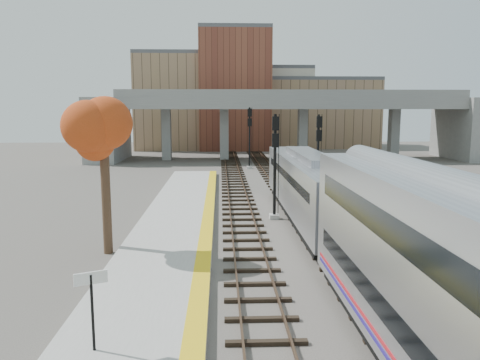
# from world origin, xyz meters

# --- Properties ---
(ground) EXTENTS (160.00, 160.00, 0.00)m
(ground) POSITION_xyz_m (0.00, 0.00, 0.00)
(ground) COLOR #47423D
(ground) RESTS_ON ground
(platform) EXTENTS (4.50, 60.00, 0.35)m
(platform) POSITION_xyz_m (-7.25, 0.00, 0.17)
(platform) COLOR #9E9E99
(platform) RESTS_ON ground
(yellow_strip) EXTENTS (0.70, 60.00, 0.01)m
(yellow_strip) POSITION_xyz_m (-5.35, 0.00, 0.35)
(yellow_strip) COLOR yellow
(yellow_strip) RESTS_ON platform
(tracks) EXTENTS (10.70, 95.00, 0.25)m
(tracks) POSITION_xyz_m (0.93, 12.50, 0.08)
(tracks) COLOR black
(tracks) RESTS_ON ground
(overpass) EXTENTS (54.00, 12.00, 9.50)m
(overpass) POSITION_xyz_m (4.92, 45.00, 5.81)
(overpass) COLOR slate
(overpass) RESTS_ON ground
(buildings_far) EXTENTS (43.00, 21.00, 20.60)m
(buildings_far) POSITION_xyz_m (1.26, 66.57, 7.88)
(buildings_far) COLOR #8F6E53
(buildings_far) RESTS_ON ground
(parking_lot) EXTENTS (14.00, 18.00, 0.04)m
(parking_lot) POSITION_xyz_m (14.00, 28.00, 0.02)
(parking_lot) COLOR black
(parking_lot) RESTS_ON ground
(locomotive) EXTENTS (3.02, 19.05, 4.10)m
(locomotive) POSITION_xyz_m (1.00, 8.44, 2.28)
(locomotive) COLOR #A8AAB2
(locomotive) RESTS_ON ground
(signal_mast_near) EXTENTS (0.60, 0.64, 6.71)m
(signal_mast_near) POSITION_xyz_m (-1.10, 8.87, 3.26)
(signal_mast_near) COLOR #9E9E99
(signal_mast_near) RESTS_ON ground
(signal_mast_mid) EXTENTS (0.60, 0.64, 6.61)m
(signal_mast_mid) POSITION_xyz_m (3.00, 15.30, 3.20)
(signal_mast_mid) COLOR #9E9E99
(signal_mast_mid) RESTS_ON ground
(signal_mast_far) EXTENTS (0.60, 0.64, 7.22)m
(signal_mast_far) POSITION_xyz_m (-1.10, 34.55, 3.61)
(signal_mast_far) COLOR #9E9E99
(signal_mast_far) RESTS_ON ground
(station_sign) EXTENTS (0.84, 0.41, 2.27)m
(station_sign) POSITION_xyz_m (-8.11, -8.02, 1.98)
(station_sign) COLOR black
(station_sign) RESTS_ON platform
(tree) EXTENTS (3.60, 3.60, 8.27)m
(tree) POSITION_xyz_m (-10.09, 2.08, 6.13)
(tree) COLOR #382619
(tree) RESTS_ON ground
(car_a) EXTENTS (2.83, 3.98, 1.26)m
(car_a) POSITION_xyz_m (9.89, 22.44, 0.67)
(car_a) COLOR #99999E
(car_a) RESTS_ON parking_lot
(car_b) EXTENTS (3.24, 3.80, 1.23)m
(car_b) POSITION_xyz_m (15.03, 28.33, 0.66)
(car_b) COLOR #99999E
(car_b) RESTS_ON parking_lot
(car_c) EXTENTS (1.85, 3.85, 1.08)m
(car_c) POSITION_xyz_m (17.53, 33.24, 0.58)
(car_c) COLOR #99999E
(car_c) RESTS_ON parking_lot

